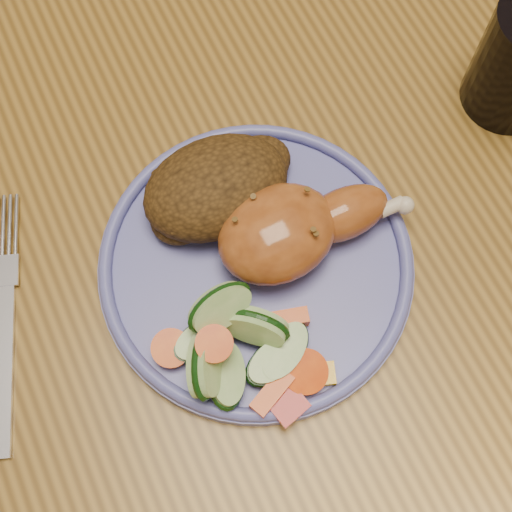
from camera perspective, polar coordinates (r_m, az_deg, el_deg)
name	(u,v)px	position (r m, az deg, el deg)	size (l,w,h in m)	color
ground	(274,320)	(1.31, 1.46, -5.18)	(4.00, 4.00, 0.00)	brown
dining_table	(291,132)	(0.69, 2.80, 9.91)	(0.90, 1.40, 0.75)	olive
plate	(256,266)	(0.54, 0.00, -0.80)	(0.24, 0.24, 0.01)	#5A5EB1
plate_rim	(256,261)	(0.53, 0.00, -0.39)	(0.23, 0.23, 0.01)	#5A5EB1
chicken_leg	(294,229)	(0.52, 3.06, 2.20)	(0.15, 0.08, 0.05)	#AF5C24
rice_pilaf	(219,187)	(0.54, -3.02, 5.57)	(0.12, 0.08, 0.05)	#492F12
vegetable_pile	(242,349)	(0.50, -1.15, -7.46)	(0.12, 0.11, 0.06)	#A50A05
fork	(4,328)	(0.56, -19.54, -5.43)	(0.08, 0.17, 0.00)	silver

